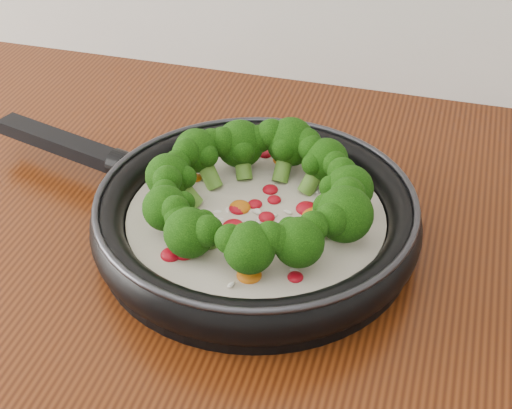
# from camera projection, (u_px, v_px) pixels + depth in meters

# --- Properties ---
(skillet) EXTENTS (0.58, 0.43, 0.10)m
(skillet) POSITION_uv_depth(u_px,v_px,m) (255.00, 212.00, 0.82)
(skillet) COLOR black
(skillet) RESTS_ON counter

